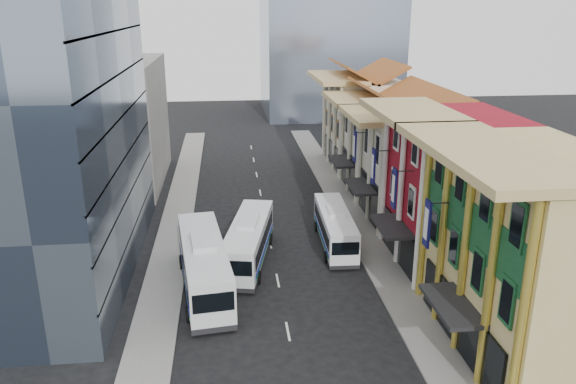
{
  "coord_description": "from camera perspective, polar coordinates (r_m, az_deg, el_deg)",
  "views": [
    {
      "loc": [
        -3.4,
        -22.86,
        19.71
      ],
      "look_at": [
        1.34,
        20.04,
        5.32
      ],
      "focal_mm": 35.0,
      "sensor_mm": 36.0,
      "label": 1
    }
  ],
  "objects": [
    {
      "name": "shophouse_tan",
      "position": [
        35.59,
        23.71,
        -5.87
      ],
      "size": [
        8.0,
        14.0,
        12.0
      ],
      "primitive_type": "cube",
      "color": "tan",
      "rests_on": "ground"
    },
    {
      "name": "office_block_far",
      "position": [
        67.28,
        -17.1,
        6.74
      ],
      "size": [
        10.0,
        18.0,
        14.0
      ],
      "primitive_type": "cube",
      "color": "gray",
      "rests_on": "ground"
    },
    {
      "name": "sidewalk_right",
      "position": [
        50.39,
        7.9,
        -4.68
      ],
      "size": [
        3.0,
        90.0,
        0.15
      ],
      "primitive_type": "cube",
      "color": "slate",
      "rests_on": "ground"
    },
    {
      "name": "shophouse_cream_far",
      "position": [
        72.43,
        7.78,
        6.96
      ],
      "size": [
        8.0,
        12.0,
        11.0
      ],
      "primitive_type": "cube",
      "color": "beige",
      "rests_on": "ground"
    },
    {
      "name": "shophouse_red",
      "position": [
        45.6,
        16.46,
        0.17
      ],
      "size": [
        8.0,
        10.0,
        12.0
      ],
      "primitive_type": "cube",
      "color": "maroon",
      "rests_on": "ground"
    },
    {
      "name": "sidewalk_left",
      "position": [
        49.23,
        -11.77,
        -5.48
      ],
      "size": [
        3.0,
        90.0,
        0.15
      ],
      "primitive_type": "cube",
      "color": "slate",
      "rests_on": "ground"
    },
    {
      "name": "bus_left_near",
      "position": [
        41.07,
        -8.53,
        -7.25
      ],
      "size": [
        4.54,
        13.02,
        4.09
      ],
      "primitive_type": null,
      "rotation": [
        0.0,
        0.0,
        0.12
      ],
      "color": "silver",
      "rests_on": "ground"
    },
    {
      "name": "office_tower",
      "position": [
        44.26,
        -24.61,
        10.7
      ],
      "size": [
        12.0,
        26.0,
        30.0
      ],
      "primitive_type": "cube",
      "color": "#374457",
      "rests_on": "ground"
    },
    {
      "name": "shophouse_cream_mid",
      "position": [
        62.65,
        10.04,
        4.58
      ],
      "size": [
        8.0,
        9.0,
        10.0
      ],
      "primitive_type": "cube",
      "color": "beige",
      "rests_on": "ground"
    },
    {
      "name": "shophouse_cream_near",
      "position": [
        54.36,
        12.63,
        2.29
      ],
      "size": [
        8.0,
        9.0,
        10.0
      ],
      "primitive_type": "cube",
      "color": "beige",
      "rests_on": "ground"
    },
    {
      "name": "bus_right",
      "position": [
        48.27,
        4.8,
        -3.56
      ],
      "size": [
        2.84,
        10.57,
        3.36
      ],
      "primitive_type": null,
      "rotation": [
        0.0,
        0.0,
        -0.04
      ],
      "color": "white",
      "rests_on": "ground"
    },
    {
      "name": "bus_left_far",
      "position": [
        45.12,
        -4.02,
        -4.94
      ],
      "size": [
        4.92,
        11.78,
        3.68
      ],
      "primitive_type": null,
      "rotation": [
        0.0,
        0.0,
        -0.2
      ],
      "color": "white",
      "rests_on": "ground"
    }
  ]
}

